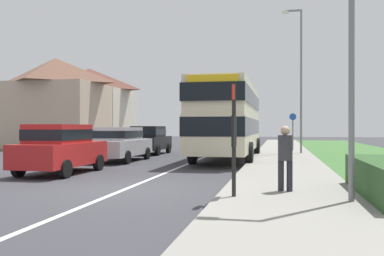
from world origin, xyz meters
name	(u,v)px	position (x,y,z in m)	size (l,w,h in m)	color
ground_plane	(123,190)	(0.00, 0.00, 0.00)	(120.00, 120.00, 0.00)	#38383D
lane_marking_centre	(189,163)	(0.00, 8.00, 0.00)	(0.14, 60.00, 0.01)	silver
pavement_near_side	(285,168)	(4.20, 6.00, 0.06)	(3.20, 68.00, 0.12)	gray
double_decker_bus	(229,117)	(1.46, 10.75, 2.14)	(2.80, 10.70, 3.70)	beige
parked_car_red	(60,147)	(-3.54, 3.09, 0.94)	(1.87, 4.02, 1.73)	#B21E1E
parked_car_silver	(119,143)	(-3.48, 8.44, 0.90)	(1.96, 4.55, 1.63)	#B7B7BC
parked_car_black	(149,139)	(-3.70, 13.71, 0.92)	(1.93, 3.90, 1.69)	black
pedestrian_at_stop	(285,155)	(4.11, -0.12, 0.98)	(0.34, 0.34, 1.67)	#23232D
bus_stop_sign	(234,132)	(3.00, -1.09, 1.54)	(0.09, 0.52, 2.60)	black
cycle_route_sign	(293,130)	(4.82, 17.49, 1.43)	(0.44, 0.08, 2.52)	slate
street_lamp_near	(346,21)	(5.31, -1.20, 3.83)	(1.14, 0.20, 6.58)	slate
street_lamp_mid	(299,73)	(5.12, 14.77, 4.80)	(1.14, 0.20, 8.48)	slate
house_terrace_far_side	(74,105)	(-13.24, 22.45, 3.52)	(7.13, 11.72, 7.04)	#C1A88E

